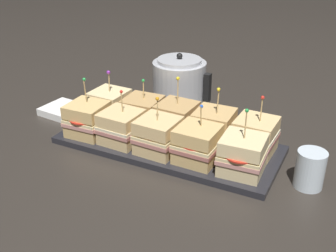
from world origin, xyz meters
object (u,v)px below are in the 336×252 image
sandwich_back_far_left (110,105)px  sandwich_back_far_right (255,136)px  napkin_stack (63,110)px  sandwich_front_far_right (242,155)px  drinking_glass (310,169)px  sandwich_front_center (158,136)px  sandwich_back_right (214,127)px  kettle_steel (179,84)px  sandwich_back_center (176,119)px  sandwich_front_far_left (88,119)px  sandwich_front_right (197,144)px  sandwich_front_left (121,127)px  sandwich_back_left (143,112)px  serving_platter (168,144)px

sandwich_back_far_left → sandwich_back_far_right: (0.47, -0.00, 0.00)m
sandwich_back_far_right → napkin_stack: size_ratio=1.28×
sandwich_front_far_right → drinking_glass: size_ratio=1.81×
sandwich_front_center → sandwich_back_right: 0.16m
kettle_steel → napkin_stack: size_ratio=1.55×
sandwich_back_far_left → sandwich_back_right: bearing=-0.6°
sandwich_front_center → drinking_glass: 0.40m
sandwich_back_center → kettle_steel: (-0.09, 0.22, 0.02)m
sandwich_front_far_left → sandwich_front_center: (0.23, 0.00, -0.00)m
sandwich_front_far_left → sandwich_back_center: bearing=26.8°
sandwich_front_right → napkin_stack: size_ratio=1.20×
sandwich_front_right → sandwich_front_center: bearing=-178.2°
sandwich_front_right → drinking_glass: size_ratio=1.63×
sandwich_front_left → sandwich_front_center: (0.12, -0.00, 0.00)m
sandwich_back_far_left → sandwich_front_left: bearing=-45.0°
sandwich_front_center → sandwich_back_right: size_ratio=0.95×
sandwich_front_far_left → sandwich_front_far_right: sandwich_front_far_right is taller
sandwich_front_left → sandwich_back_center: size_ratio=0.89×
sandwich_front_far_left → sandwich_front_far_right: (0.47, 0.00, -0.00)m
sandwich_front_left → sandwich_back_far_left: size_ratio=0.99×
sandwich_front_far_left → sandwich_front_left: size_ratio=1.09×
drinking_glass → sandwich_back_left: bearing=171.4°
sandwich_back_left → napkin_stack: size_ratio=1.17×
kettle_steel → sandwich_front_left: bearing=-94.2°
sandwich_back_left → sandwich_back_far_left: bearing=178.4°
sandwich_front_far_right → sandwich_back_right: sandwich_front_far_right is taller
drinking_glass → sandwich_front_right: bearing=-172.7°
sandwich_front_far_right → sandwich_front_far_left: bearing=-179.5°
sandwich_back_left → sandwich_back_right: bearing=-0.1°
sandwich_back_center → napkin_stack: 0.42m
sandwich_front_right → sandwich_back_far_right: bearing=43.0°
sandwich_back_far_left → napkin_stack: size_ratio=1.22×
sandwich_front_far_left → sandwich_front_center: 0.23m
sandwich_front_left → napkin_stack: bearing=160.5°
serving_platter → sandwich_back_left: bearing=153.6°
sandwich_front_right → sandwich_back_center: (-0.11, 0.11, 0.00)m
sandwich_front_left → sandwich_front_right: 0.23m
drinking_glass → napkin_stack: bearing=175.0°
sandwich_front_right → kettle_steel: kettle_steel is taller
serving_platter → napkin_stack: (-0.42, 0.05, 0.00)m
sandwich_front_far_left → sandwich_front_center: bearing=0.3°
sandwich_front_far_right → sandwich_front_center: bearing=-179.4°
sandwich_front_right → sandwich_front_far_right: sandwich_front_far_right is taller
sandwich_back_far_left → sandwich_back_center: bearing=-0.9°
sandwich_back_left → sandwich_front_far_left: bearing=-135.3°
kettle_steel → sandwich_back_left: bearing=-95.1°
sandwich_front_center → drinking_glass: sandwich_front_center is taller
napkin_stack → sandwich_front_right: bearing=-11.4°
sandwich_front_far_right → sandwich_back_center: sandwich_back_center is taller
drinking_glass → napkin_stack: 0.82m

